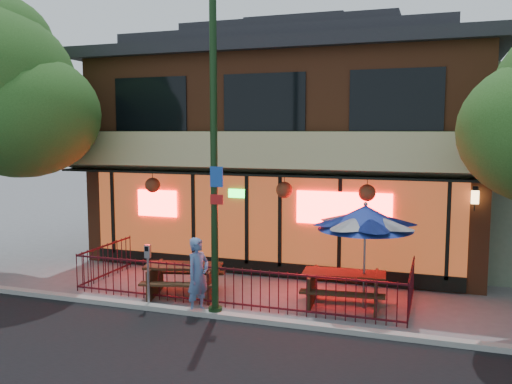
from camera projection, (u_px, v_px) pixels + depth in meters
ground at (222, 310)px, 12.74m from camera, size 80.00×80.00×0.00m
curb at (214, 314)px, 12.27m from camera, size 80.00×0.25×0.12m
restaurant_building at (298, 133)px, 18.97m from camera, size 12.96×9.49×8.05m
patio_fence at (230, 279)px, 13.14m from camera, size 8.44×2.62×1.00m
street_light at (214, 178)px, 12.01m from camera, size 0.43×0.32×7.00m
picnic_table_left at (184, 275)px, 13.77m from camera, size 2.22×1.88×0.82m
picnic_table_right at (344, 284)px, 12.98m from camera, size 2.07×1.66×0.83m
patio_umbrella at (365, 218)px, 12.70m from camera, size 2.23×2.23×2.55m
pedestrian at (198, 276)px, 12.46m from camera, size 0.60×0.75×1.77m
parking_meter_near at (148, 265)px, 12.80m from camera, size 0.15×0.13×1.53m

